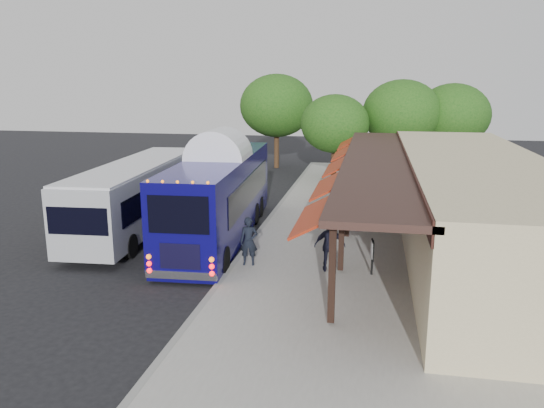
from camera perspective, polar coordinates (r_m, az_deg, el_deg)
The scene contains 15 objects.
ground at distance 18.69m, azimuth -4.37°, elevation -6.94°, with size 90.00×90.00×0.00m, color black.
sidewalk at distance 21.87m, azimuth 11.23°, elevation -3.95°, with size 10.00×40.00×0.15m, color #9E9B93.
curb at distance 22.35m, azimuth -1.58°, elevation -3.32°, with size 0.20×40.00×0.16m, color gray.
station_shelter at distance 21.73m, azimuth 20.39°, elevation 0.20°, with size 8.15×20.00×3.60m.
coach_bus at distance 21.91m, azimuth -5.65°, elevation 1.29°, with size 3.00×11.34×3.59m.
city_bus at distance 23.81m, azimuth -14.19°, elevation 1.17°, with size 3.06×11.10×2.95m.
ped_a at distance 18.35m, azimuth -2.51°, elevation -4.03°, with size 0.61×0.40×1.69m, color black.
ped_b at distance 25.19m, azimuth 7.67°, elevation 0.55°, with size 0.79×0.61×1.62m, color black.
ped_c at distance 17.83m, azimuth 6.24°, elevation -4.47°, with size 1.04×0.43×1.77m, color black.
ped_d at distance 24.53m, azimuth 7.13°, elevation 0.57°, with size 1.23×0.71×1.91m, color black.
sign_board at distance 17.73m, azimuth 10.75°, elevation -5.04°, with size 0.12×0.54×1.18m.
tree_left at distance 34.23m, azimuth 6.78°, elevation 8.56°, with size 4.36×4.36×5.58m.
tree_mid at distance 35.97m, azimuth 13.77°, elevation 9.48°, with size 5.07×5.07×6.49m.
tree_right at distance 37.45m, azimuth 18.84°, elevation 9.04°, with size 4.88×4.88×6.25m.
tree_far at distance 39.44m, azimuth 0.50°, elevation 10.53°, with size 5.38×5.38×6.89m.
Camera 1 is at (4.68, -16.92, 6.42)m, focal length 35.00 mm.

